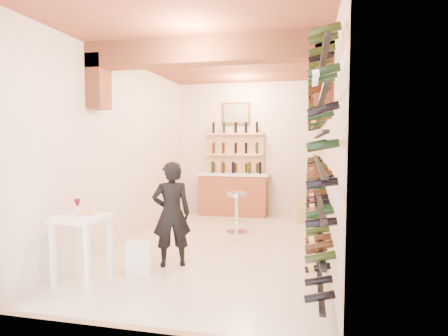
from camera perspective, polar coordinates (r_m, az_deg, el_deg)
name	(u,v)px	position (r m, az deg, el deg)	size (l,w,h in m)	color
ground	(220,245)	(6.53, -0.59, -11.64)	(6.00, 6.00, 0.00)	beige
room_shell	(216,111)	(6.06, -1.18, 8.65)	(3.52, 6.02, 3.21)	beige
wine_rack	(314,155)	(6.12, 13.49, 1.91)	(0.32, 5.70, 2.56)	black
back_counter	(233,193)	(9.02, 1.42, -3.82)	(1.70, 0.62, 1.29)	#97502E
back_shelving	(235,166)	(9.20, 1.72, 0.31)	(1.40, 0.31, 2.73)	#DAAA7B
tasting_table	(82,228)	(5.01, -20.80, -8.50)	(0.62, 0.62, 1.03)	white
white_stool	(139,257)	(5.34, -12.87, -13.11)	(0.32, 0.32, 0.40)	white
person	(172,214)	(5.39, -7.98, -6.92)	(0.54, 0.36, 1.49)	black
chrome_barstool	(237,210)	(7.26, 1.95, -6.33)	(0.41, 0.41, 0.79)	silver
crate_lower	(305,216)	(8.48, 12.24, -7.15)	(0.45, 0.31, 0.27)	#DBC178
crate_upper	(305,205)	(8.43, 12.27, -5.47)	(0.41, 0.28, 0.24)	#DBC178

